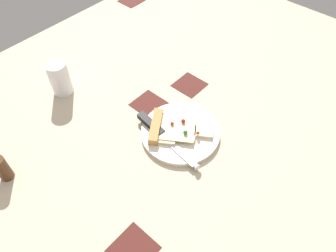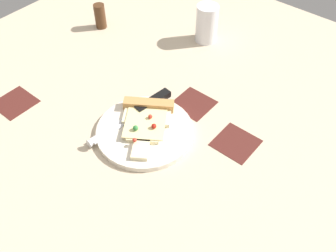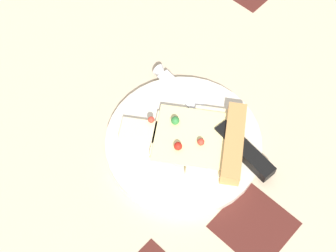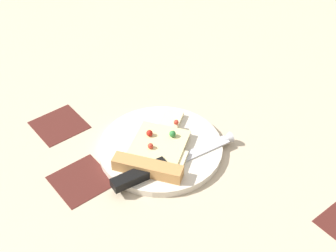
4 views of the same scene
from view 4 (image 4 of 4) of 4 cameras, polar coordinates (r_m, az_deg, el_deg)
ground_plane at (r=94.61cm, az=-2.26°, el=0.91°), size 156.00×156.00×3.00cm
plate at (r=85.12cm, az=-0.91°, el=-2.65°), size 22.34×22.34×1.34cm
pizza_slice at (r=82.35cm, az=-1.48°, el=-3.10°), size 16.20×18.79×2.51cm
knife at (r=80.28cm, az=-0.57°, el=-4.74°), size 5.07×24.07×2.45cm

